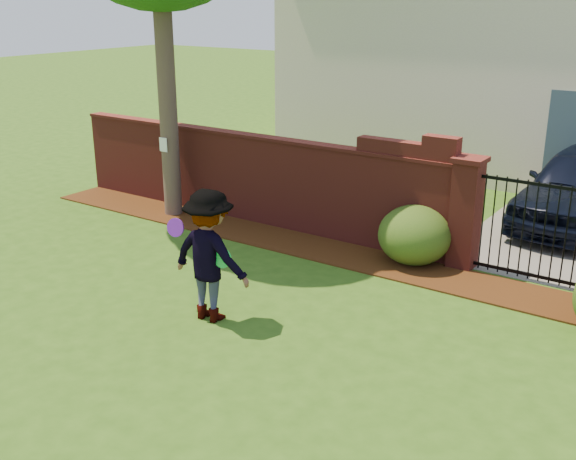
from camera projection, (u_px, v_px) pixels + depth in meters
The scene contains 11 objects.
ground at pixel (194, 318), 9.70m from camera, with size 80.00×80.00×0.01m, color #2C5014.
mulch_bed at pixel (276, 239), 12.80m from camera, with size 11.10×1.08×0.03m, color #341909.
brick_wall at pixel (251, 176), 13.59m from camera, with size 8.70×0.31×2.16m.
pillar_left at pixel (466, 212), 11.22m from camera, with size 0.50×0.50×1.88m.
iron_gate at pixel (533, 231), 10.66m from camera, with size 1.78×0.03×1.60m.
house at pixel (534, 43), 17.48m from camera, with size 12.40×6.40×6.30m.
paper_notice at pixel (163, 145), 13.63m from camera, with size 0.20×0.01×0.28m, color white.
shrub_left at pixel (415, 235), 11.52m from camera, with size 1.23×1.23×1.01m, color #234815.
man at pixel (208, 256), 9.38m from camera, with size 1.21×0.70×1.88m, color gray.
frisbee_purple at pixel (175, 227), 9.37m from camera, with size 0.26×0.26×0.02m, color #6B1BAC.
frisbee_green at pixel (222, 258), 9.22m from camera, with size 0.28×0.28×0.03m, color green.
Camera 1 is at (6.06, -6.47, 4.34)m, focal length 42.82 mm.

